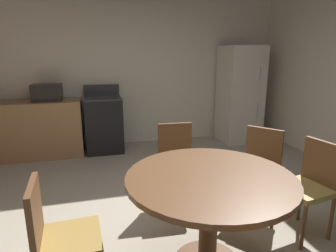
{
  "coord_description": "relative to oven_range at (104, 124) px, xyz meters",
  "views": [
    {
      "loc": [
        -0.53,
        -2.19,
        1.61
      ],
      "look_at": [
        0.28,
        0.83,
        0.82
      ],
      "focal_mm": 30.36,
      "sensor_mm": 36.0,
      "label": 1
    }
  ],
  "objects": [
    {
      "name": "chair_north",
      "position": [
        0.7,
        -1.97,
        0.03
      ],
      "size": [
        0.42,
        0.42,
        0.87
      ],
      "rotation": [
        0.0,
        0.0,
        4.65
      ],
      "color": "brown",
      "rests_on": "ground"
    },
    {
      "name": "ground_plane",
      "position": [
        0.38,
        -2.6,
        -0.47
      ],
      "size": [
        14.0,
        14.0,
        0.0
      ],
      "primitive_type": "plane",
      "color": "#A89E89"
    },
    {
      "name": "chair_west",
      "position": [
        -0.43,
        -3.09,
        0.03
      ],
      "size": [
        0.42,
        0.42,
        0.87
      ],
      "rotation": [
        0.0,
        0.0,
        6.34
      ],
      "color": "brown",
      "rests_on": "ground"
    },
    {
      "name": "dining_table",
      "position": [
        0.63,
        -3.03,
        0.14
      ],
      "size": [
        1.23,
        1.23,
        0.76
      ],
      "color": "brown",
      "rests_on": "ground"
    },
    {
      "name": "chair_northeast",
      "position": [
        1.47,
        -2.37,
        0.03
      ],
      "size": [
        0.56,
        0.56,
        0.87
      ],
      "rotation": [
        0.0,
        0.0,
        3.81
      ],
      "color": "brown",
      "rests_on": "ground"
    },
    {
      "name": "refrigerator",
      "position": [
        2.49,
        -0.05,
        0.41
      ],
      "size": [
        0.68,
        0.68,
        1.76
      ],
      "color": "silver",
      "rests_on": "ground"
    },
    {
      "name": "wall_back",
      "position": [
        0.38,
        0.4,
        0.88
      ],
      "size": [
        6.08,
        0.12,
        2.7
      ],
      "primitive_type": "cube",
      "color": "silver",
      "rests_on": "ground"
    },
    {
      "name": "oven_range",
      "position": [
        0.0,
        0.0,
        0.0
      ],
      "size": [
        0.6,
        0.6,
        1.1
      ],
      "color": "black",
      "rests_on": "ground"
    },
    {
      "name": "microwave",
      "position": [
        -0.84,
        -0.0,
        0.56
      ],
      "size": [
        0.44,
        0.32,
        0.26
      ],
      "primitive_type": "cube",
      "color": "black",
      "rests_on": "kitchen_counter"
    },
    {
      "name": "chair_east",
      "position": [
        1.68,
        -2.86,
        0.03
      ],
      "size": [
        0.46,
        0.46,
        0.87
      ],
      "rotation": [
        0.0,
        0.0,
        3.3
      ],
      "color": "brown",
      "rests_on": "ground"
    },
    {
      "name": "kitchen_counter",
      "position": [
        -1.36,
        -0.0,
        -0.02
      ],
      "size": [
        2.01,
        0.6,
        0.9
      ],
      "primitive_type": "cube",
      "color": "#9E754C",
      "rests_on": "ground"
    }
  ]
}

